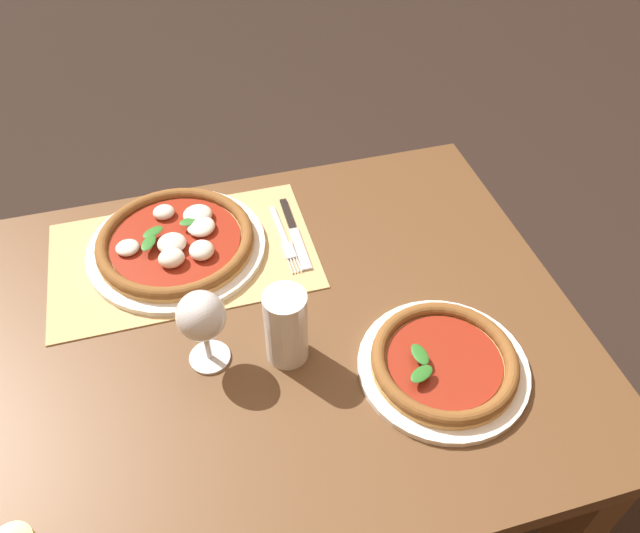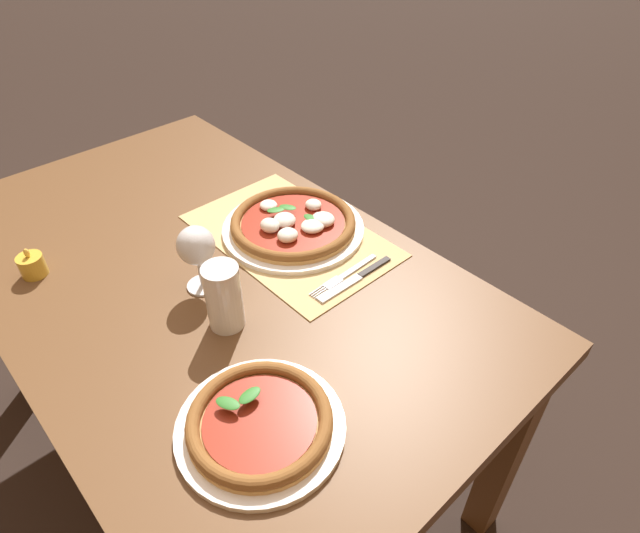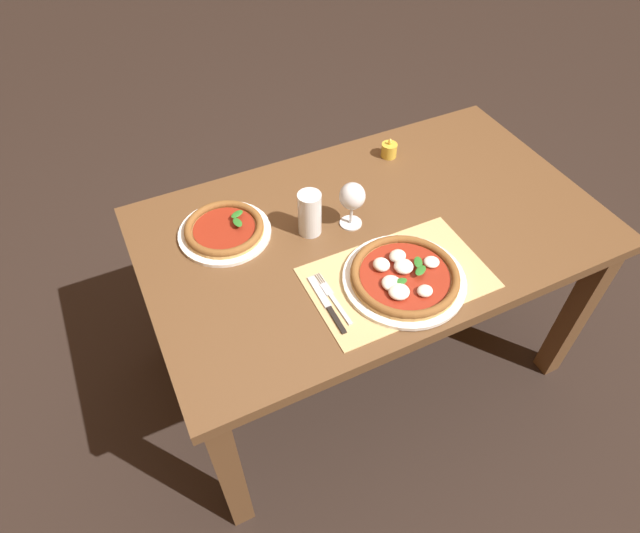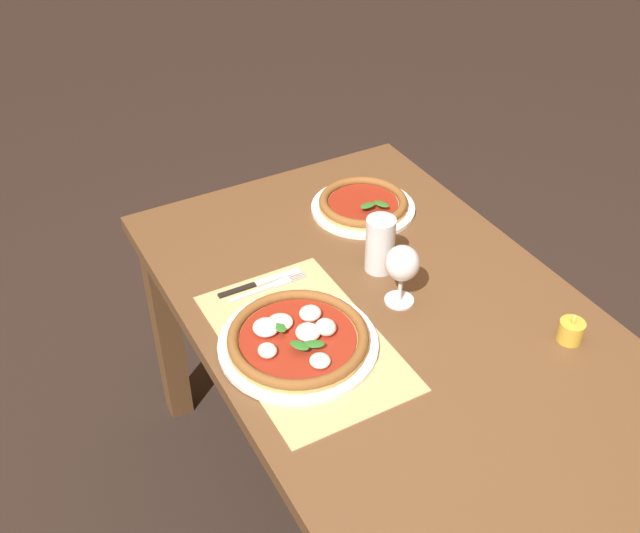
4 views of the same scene
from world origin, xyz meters
TOP-DOWN VIEW (x-y plane):
  - ground_plane at (0.00, 0.00)m, footprint 24.00×24.00m
  - dining_table at (0.00, 0.00)m, footprint 1.44×0.87m
  - paper_placemat at (-0.05, -0.22)m, footprint 0.51×0.32m
  - pizza_near at (-0.04, -0.24)m, footprint 0.35×0.35m
  - pizza_far at (-0.43, 0.16)m, footprint 0.29×0.29m
  - wine_glass at (-0.06, 0.04)m, footprint 0.08×0.08m
  - pint_glass at (-0.19, 0.06)m, footprint 0.07×0.07m
  - fork at (-0.25, -0.21)m, footprint 0.02×0.20m
  - knife at (-0.27, -0.22)m, footprint 0.02×0.22m
  - votive_candle at (0.23, 0.29)m, footprint 0.06×0.06m

SIDE VIEW (x-z plane):
  - ground_plane at x=0.00m, z-range 0.00..0.00m
  - dining_table at x=0.00m, z-range 0.27..1.01m
  - paper_placemat at x=-0.05m, z-range 0.74..0.74m
  - fork at x=-0.25m, z-range 0.74..0.75m
  - knife at x=-0.27m, z-range 0.74..0.75m
  - pizza_far at x=-0.43m, z-range 0.74..0.78m
  - pizza_near at x=-0.04m, z-range 0.74..0.79m
  - votive_candle at x=0.23m, z-range 0.73..0.80m
  - pint_glass at x=-0.19m, z-range 0.74..0.88m
  - wine_glass at x=-0.06m, z-range 0.77..0.92m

